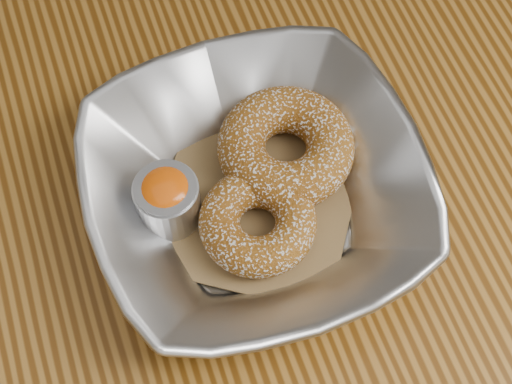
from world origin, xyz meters
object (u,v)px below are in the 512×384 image
object	(u,v)px
table	(125,256)
ramekin	(167,199)
serving_bowl	(256,192)
donut_back	(286,147)
donut_front	(258,222)

from	to	relation	value
table	ramekin	xyz separation A→B (m)	(0.05, -0.03, 0.13)
table	serving_bowl	xyz separation A→B (m)	(0.11, -0.04, 0.13)
serving_bowl	donut_back	distance (m)	0.05
serving_bowl	donut_front	world-z (taller)	serving_bowl
serving_bowl	donut_front	bearing A→B (deg)	-106.18
serving_bowl	donut_back	xyz separation A→B (m)	(0.03, 0.03, -0.00)
donut_back	donut_front	world-z (taller)	donut_back
donut_front	ramekin	xyz separation A→B (m)	(-0.06, 0.04, 0.01)
table	ramekin	distance (m)	0.14
table	ramekin	world-z (taller)	ramekin
ramekin	serving_bowl	bearing A→B (deg)	-12.64
ramekin	table	bearing A→B (deg)	149.31
donut_back	table	bearing A→B (deg)	175.51
serving_bowl	ramekin	size ratio (longest dim) A/B	5.05
serving_bowl	table	bearing A→B (deg)	159.34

